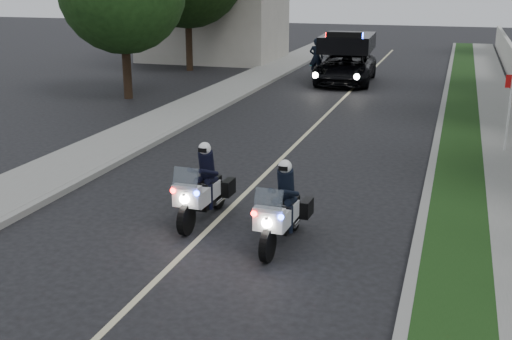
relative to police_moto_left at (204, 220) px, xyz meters
The scene contains 16 objects.
ground 0.59m from the police_moto_left, 59.90° to the right, with size 120.00×120.00×0.00m, color black.
curb_right 10.46m from the police_moto_left, 65.16° to the left, with size 0.20×60.00×0.15m, color gray.
grass_verge 10.77m from the police_moto_left, 61.78° to the left, with size 1.20×60.00×0.16m, color #193814.
sidewalk_right 11.45m from the police_moto_left, 56.03° to the left, with size 1.40×60.00×0.16m, color gray.
curb_left 10.23m from the police_moto_left, 111.85° to the left, with size 0.20×60.00×0.15m, color gray.
sidewalk_left 10.69m from the police_moto_left, 117.33° to the left, with size 2.00×60.00×0.16m, color gray.
building_far 27.50m from the police_moto_left, 110.84° to the left, with size 8.00×6.00×7.00m, color #A8A396.
lane_marking 9.50m from the police_moto_left, 88.22° to the left, with size 0.12×50.00×0.01m, color #BFB78C.
police_moto_left is the anchor object (origin of this frame).
police_moto_right 2.03m from the police_moto_left, 20.50° to the right, with size 0.68×1.94×1.65m, color silver, non-canonical shape.
police_suv 18.97m from the police_moto_left, 91.05° to the left, with size 2.56×5.52×2.69m, color black.
bicycle 19.19m from the police_moto_left, 95.50° to the left, with size 0.55×1.58×0.83m, color black.
cyclist 19.19m from the police_moto_left, 95.50° to the left, with size 0.68×0.45×1.89m, color black.
sign_post 9.66m from the police_moto_left, 49.33° to the left, with size 0.37×0.37×2.39m, color red, non-canonical shape.
tree_left_near 14.70m from the police_moto_left, 124.65° to the left, with size 5.17×5.17×8.61m, color #1E4416, non-canonical shape.
tree_left_far 22.64m from the police_moto_left, 114.13° to the left, with size 6.29×6.29×10.48m, color black, non-canonical shape.
Camera 1 is at (4.54, -11.03, 4.88)m, focal length 44.49 mm.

